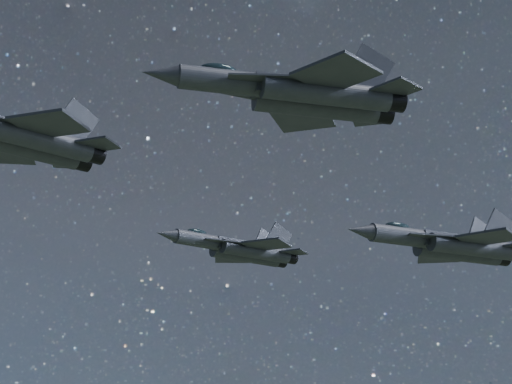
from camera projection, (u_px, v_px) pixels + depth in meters
name	position (u px, v px, depth m)	size (l,w,h in m)	color
jet_lead	(11.00, 134.00, 57.52)	(17.24, 11.81, 4.33)	#2E3039
jet_left	(240.00, 249.00, 85.07)	(16.31, 11.38, 4.11)	#2E3039
jet_right	(301.00, 93.00, 57.71)	(18.74, 12.84, 4.70)	#2E3039
jet_slot	(452.00, 245.00, 81.70)	(19.65, 13.89, 4.98)	#2E3039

